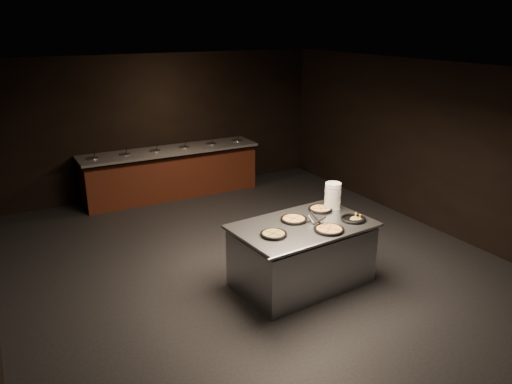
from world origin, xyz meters
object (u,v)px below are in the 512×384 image
serving_counter (302,255)px  pan_cheese_whole (294,219)px  plate_stack (333,196)px  pan_veggie_whole (274,234)px

serving_counter → pan_cheese_whole: 0.52m
plate_stack → pan_cheese_whole: plate_stack is taller
serving_counter → pan_veggie_whole: 0.74m
plate_stack → pan_cheese_whole: bearing=-170.8°
plate_stack → pan_cheese_whole: size_ratio=1.04×
serving_counter → pan_cheese_whole: size_ratio=5.27×
serving_counter → pan_cheese_whole: pan_cheese_whole is taller
serving_counter → plate_stack: bearing=17.4°
plate_stack → pan_veggie_whole: 1.33m
pan_veggie_whole → plate_stack: bearing=18.7°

